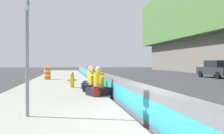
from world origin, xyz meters
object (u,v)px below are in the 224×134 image
at_px(seated_person_far, 91,80).
at_px(backpack, 96,92).
at_px(seated_person_middle, 93,84).
at_px(parked_car_fourth, 217,69).
at_px(fire_hydrant, 72,79).
at_px(route_sign_post, 27,32).
at_px(seated_person_foreground, 99,86).
at_px(seated_person_rear, 91,81).
at_px(construction_barrel, 47,73).

distance_m(seated_person_far, backpack, 4.42).
bearing_deg(seated_person_middle, parked_car_fourth, -50.56).
bearing_deg(fire_hydrant, backpack, -167.41).
xyz_separation_m(route_sign_post, seated_person_foreground, (3.78, -2.21, -1.70)).
xyz_separation_m(seated_person_rear, seated_person_far, (1.32, -0.07, -0.01)).
relative_size(seated_person_middle, seated_person_far, 0.99).
bearing_deg(construction_barrel, route_sign_post, -177.21).
distance_m(route_sign_post, parked_car_fourth, 22.16).
relative_size(route_sign_post, backpack, 9.00).
xyz_separation_m(seated_person_middle, seated_person_far, (2.50, -0.10, 0.00)).
relative_size(route_sign_post, seated_person_rear, 3.03).
bearing_deg(parked_car_fourth, fire_hydrant, 121.86).
height_order(seated_person_foreground, parked_car_fourth, parked_car_fourth).
bearing_deg(backpack, parked_car_fourth, -46.07).
relative_size(seated_person_far, parked_car_fourth, 0.25).
xyz_separation_m(seated_person_middle, seated_person_rear, (1.18, -0.02, 0.02)).
xyz_separation_m(route_sign_post, seated_person_rear, (6.43, -2.14, -1.70)).
bearing_deg(seated_person_foreground, seated_person_far, -0.15).
distance_m(seated_person_far, construction_barrel, 7.31).
distance_m(fire_hydrant, parked_car_fourth, 16.56).
distance_m(seated_person_middle, seated_person_rear, 1.18).
relative_size(route_sign_post, construction_barrel, 3.79).
bearing_deg(seated_person_foreground, construction_barrel, 15.26).
bearing_deg(route_sign_post, seated_person_far, -15.96).
height_order(fire_hydrant, construction_barrel, construction_barrel).
bearing_deg(construction_barrel, parked_car_fourth, -84.33).
bearing_deg(seated_person_far, seated_person_middle, 177.73).
bearing_deg(seated_person_rear, fire_hydrant, 48.46).
height_order(fire_hydrant, seated_person_rear, seated_person_rear).
relative_size(construction_barrel, parked_car_fourth, 0.21).
xyz_separation_m(fire_hydrant, parked_car_fourth, (8.74, -14.06, 0.27)).
xyz_separation_m(seated_person_middle, backpack, (-1.91, 0.07, -0.16)).
xyz_separation_m(seated_person_foreground, backpack, (-0.43, 0.16, -0.18)).
xyz_separation_m(route_sign_post, construction_barrel, (14.46, 0.71, -1.59)).
distance_m(fire_hydrant, backpack, 4.06).
bearing_deg(seated_person_middle, seated_person_rear, -1.20).
bearing_deg(parked_car_fourth, seated_person_middle, 129.44).
height_order(route_sign_post, backpack, route_sign_post).
distance_m(route_sign_post, fire_hydrant, 7.57).
relative_size(seated_person_middle, seated_person_rear, 0.96).
relative_size(seated_person_foreground, parked_car_fourth, 0.26).
xyz_separation_m(backpack, construction_barrel, (11.11, 2.76, 0.28)).
xyz_separation_m(seated_person_rear, construction_barrel, (8.02, 2.85, 0.11)).
bearing_deg(backpack, route_sign_post, 148.45).
xyz_separation_m(seated_person_foreground, seated_person_middle, (1.48, 0.09, -0.02)).
xyz_separation_m(seated_person_rear, backpack, (-3.09, 0.09, -0.18)).
distance_m(seated_person_foreground, seated_person_far, 3.98).
bearing_deg(seated_person_far, fire_hydrant, 113.46).
height_order(seated_person_far, backpack, seated_person_far).
height_order(seated_person_middle, construction_barrel, seated_person_middle).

